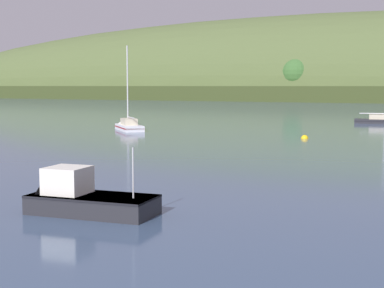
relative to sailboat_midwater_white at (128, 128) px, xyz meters
The scene contains 4 objects.
far_shoreline_hill 158.73m from the sailboat_midwater_white, 96.41° to the left, with size 511.11×102.59×61.77m.
sailboat_midwater_white is the anchor object (origin of this frame).
fishing_boat_moored 43.23m from the sailboat_midwater_white, 62.31° to the right, with size 5.42×2.49×3.41m.
mooring_buoy_foreground 20.83m from the sailboat_midwater_white, ahead, with size 0.69×0.69×0.77m.
Camera 1 is at (20.41, -6.07, 4.95)m, focal length 54.80 mm.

